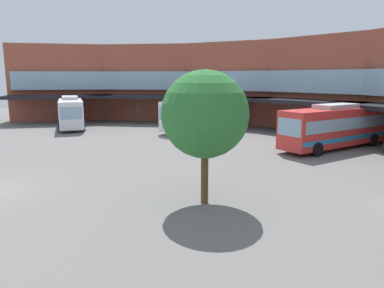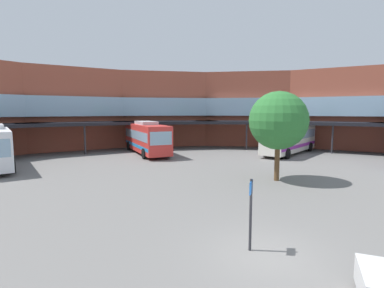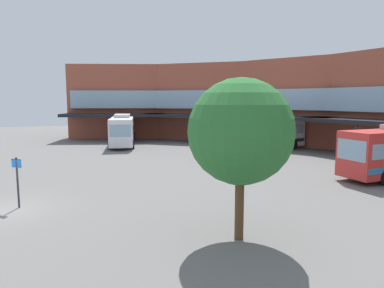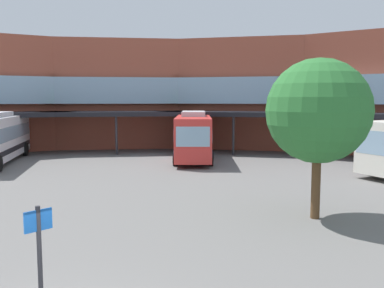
% 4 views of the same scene
% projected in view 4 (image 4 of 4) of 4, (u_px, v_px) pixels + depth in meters
% --- Properties ---
extents(station_building, '(76.62, 36.10, 10.44)m').
position_uv_depth(station_building, '(170.00, 93.00, 32.09)').
color(station_building, '#9E4C38').
rests_on(station_building, ground).
extents(bus_3, '(3.24, 11.46, 3.80)m').
position_uv_depth(bus_3, '(193.00, 135.00, 33.94)').
color(bus_3, red).
rests_on(bus_3, ground).
extents(plaza_tree, '(4.14, 4.14, 6.40)m').
position_uv_depth(plaza_tree, '(318.00, 111.00, 16.56)').
color(plaza_tree, brown).
rests_on(plaza_tree, ground).
extents(stop_sign_post, '(0.42, 0.48, 2.63)m').
position_uv_depth(stop_sign_post, '(40.00, 255.00, 8.67)').
color(stop_sign_post, '#2D2D33').
rests_on(stop_sign_post, ground).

